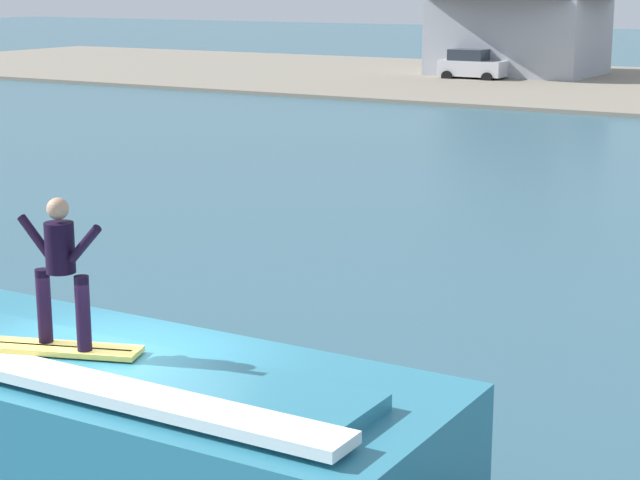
{
  "coord_description": "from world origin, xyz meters",
  "views": [
    {
      "loc": [
        8.11,
        -9.09,
        5.65
      ],
      "look_at": [
        0.08,
        4.55,
        1.93
      ],
      "focal_mm": 61.85,
      "sensor_mm": 36.0,
      "label": 1
    }
  ],
  "objects_px": {
    "surfboard": "(56,348)",
    "surfer": "(61,264)",
    "wave_crest": "(108,419)",
    "house_with_chimney": "(520,7)",
    "car_near_shore": "(473,65)"
  },
  "relations": [
    {
      "from": "wave_crest",
      "to": "house_with_chimney",
      "type": "relative_size",
      "value": 0.7
    },
    {
      "from": "wave_crest",
      "to": "house_with_chimney",
      "type": "xyz_separation_m",
      "value": [
        -16.01,
        55.76,
        3.38
      ]
    },
    {
      "from": "wave_crest",
      "to": "surfer",
      "type": "relative_size",
      "value": 4.87
    },
    {
      "from": "wave_crest",
      "to": "surfboard",
      "type": "distance_m",
      "value": 1.07
    },
    {
      "from": "car_near_shore",
      "to": "surfer",
      "type": "bearing_deg",
      "value": -71.9
    },
    {
      "from": "wave_crest",
      "to": "surfer",
      "type": "xyz_separation_m",
      "value": [
        -0.22,
        -0.39,
        1.88
      ]
    },
    {
      "from": "wave_crest",
      "to": "house_with_chimney",
      "type": "bearing_deg",
      "value": 106.02
    },
    {
      "from": "wave_crest",
      "to": "car_near_shore",
      "type": "bearing_deg",
      "value": 108.45
    },
    {
      "from": "wave_crest",
      "to": "surfer",
      "type": "distance_m",
      "value": 1.94
    },
    {
      "from": "surfer",
      "to": "house_with_chimney",
      "type": "distance_m",
      "value": 58.34
    },
    {
      "from": "wave_crest",
      "to": "surfer",
      "type": "height_order",
      "value": "surfer"
    },
    {
      "from": "house_with_chimney",
      "to": "surfboard",
      "type": "bearing_deg",
      "value": -74.4
    },
    {
      "from": "surfer",
      "to": "house_with_chimney",
      "type": "relative_size",
      "value": 0.14
    },
    {
      "from": "house_with_chimney",
      "to": "wave_crest",
      "type": "bearing_deg",
      "value": -73.98
    },
    {
      "from": "surfboard",
      "to": "surfer",
      "type": "relative_size",
      "value": 1.17
    }
  ]
}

